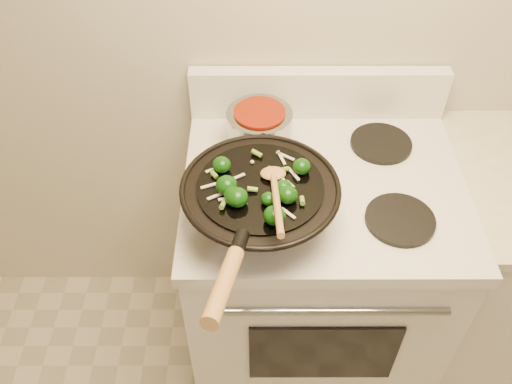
{
  "coord_description": "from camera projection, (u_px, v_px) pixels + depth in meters",
  "views": [
    {
      "loc": [
        -0.24,
        0.1,
        1.97
      ],
      "look_at": [
        -0.24,
        1.02,
        1.03
      ],
      "focal_mm": 38.0,
      "sensor_mm": 36.0,
      "label": 1
    }
  ],
  "objects": [
    {
      "name": "stove",
      "position": [
        312.0,
        275.0,
        1.82
      ],
      "size": [
        0.78,
        0.67,
        1.08
      ],
      "color": "white",
      "rests_on": "ground"
    },
    {
      "name": "saucepan",
      "position": [
        259.0,
        128.0,
        1.55
      ],
      "size": [
        0.19,
        0.3,
        0.11
      ],
      "color": "#919599",
      "rests_on": "stove"
    },
    {
      "name": "stirfry",
      "position": [
        255.0,
        190.0,
        1.26
      ],
      "size": [
        0.27,
        0.26,
        0.05
      ],
      "color": "#0D3909",
      "rests_on": "wok"
    },
    {
      "name": "wooden_spoon",
      "position": [
        275.0,
        189.0,
        1.25
      ],
      "size": [
        0.06,
        0.28,
        0.09
      ],
      "color": "#AC7C44",
      "rests_on": "wok"
    },
    {
      "name": "wok",
      "position": [
        260.0,
        202.0,
        1.33
      ],
      "size": [
        0.39,
        0.64,
        0.24
      ],
      "color": "black",
      "rests_on": "stove"
    }
  ]
}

